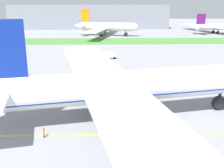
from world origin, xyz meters
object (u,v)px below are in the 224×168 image
Objects in this scene: ground_crew_wingwalker_port at (44,132)px; parked_airliner_far_centre at (219,27)px; parked_airliner_far_left at (106,27)px; service_truck_fuel_bowser at (109,55)px; airliner_foreground at (122,87)px; service_truck_baggage_loader at (181,72)px.

parked_airliner_far_centre is (85.63, 143.09, 3.44)m from ground_crew_wingwalker_port.
parked_airliner_far_centre reaches higher than ground_crew_wingwalker_port.
service_truck_fuel_bowser is at bearing -89.18° from parked_airliner_far_left.
parked_airliner_far_left reaches higher than ground_crew_wingwalker_port.
airliner_foreground reaches higher than service_truck_baggage_loader.
service_truck_baggage_loader is 0.90× the size of service_truck_fuel_bowser.
parked_airliner_far_left is at bearing -171.74° from parked_airliner_far_centre.
parked_airliner_far_left is 0.90× the size of parked_airliner_far_centre.
parked_airliner_far_left reaches higher than service_truck_fuel_bowser.
ground_crew_wingwalker_port is 46.51m from service_truck_baggage_loader.
airliner_foreground reaches higher than parked_airliner_far_centre.
ground_crew_wingwalker_port is at bearing -100.39° from service_truck_fuel_bowser.
service_truck_baggage_loader is 0.07× the size of parked_airliner_far_centre.
service_truck_fuel_bowser is 0.09× the size of parked_airliner_far_left.
service_truck_fuel_bowser is 0.08× the size of parked_airliner_far_centre.
parked_airliner_far_left reaches higher than service_truck_baggage_loader.
service_truck_fuel_bowser reaches higher than ground_crew_wingwalker_port.
service_truck_baggage_loader reaches higher than ground_crew_wingwalker_port.
parked_airliner_far_centre is (72.93, 136.34, -1.71)m from airliner_foreground.
airliner_foreground is at bearing -118.14° from parked_airliner_far_centre.
service_truck_baggage_loader is at bearing -53.77° from service_truck_fuel_bowser.
service_truck_baggage_loader is at bearing 48.04° from ground_crew_wingwalker_port.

